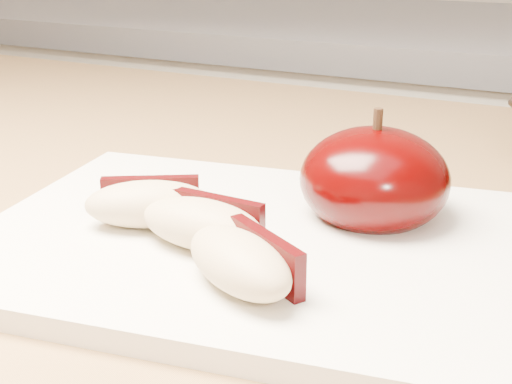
% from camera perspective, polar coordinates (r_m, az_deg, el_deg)
% --- Properties ---
extents(back_cabinet, '(2.40, 0.62, 0.94)m').
position_cam_1_polar(back_cabinet, '(1.30, 13.26, -7.67)').
color(back_cabinet, silver).
rests_on(back_cabinet, ground).
extents(cutting_board, '(0.34, 0.27, 0.01)m').
position_cam_1_polar(cutting_board, '(0.40, 0.00, -4.22)').
color(cutting_board, white).
rests_on(cutting_board, island_counter).
extents(apple_half, '(0.10, 0.10, 0.07)m').
position_cam_1_polar(apple_half, '(0.42, 9.44, 0.98)').
color(apple_half, black).
rests_on(apple_half, cutting_board).
extents(apple_wedge_a, '(0.08, 0.07, 0.03)m').
position_cam_1_polar(apple_wedge_a, '(0.41, -8.56, -0.88)').
color(apple_wedge_a, tan).
rests_on(apple_wedge_a, cutting_board).
extents(apple_wedge_b, '(0.07, 0.04, 0.03)m').
position_cam_1_polar(apple_wedge_b, '(0.38, -4.21, -2.52)').
color(apple_wedge_b, tan).
rests_on(apple_wedge_b, cutting_board).
extents(apple_wedge_c, '(0.08, 0.07, 0.03)m').
position_cam_1_polar(apple_wedge_c, '(0.33, -1.11, -5.56)').
color(apple_wedge_c, tan).
rests_on(apple_wedge_c, cutting_board).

